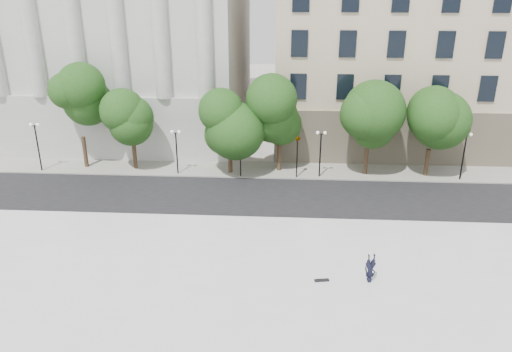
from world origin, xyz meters
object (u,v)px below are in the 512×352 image
(traffic_light_west, at_px, (240,136))
(person_lying, at_px, (370,278))
(traffic_light_east, at_px, (298,136))
(skateboard, at_px, (322,280))

(traffic_light_west, bearing_deg, person_lying, -61.79)
(traffic_light_east, relative_size, person_lying, 2.53)
(traffic_light_west, distance_m, person_lying, 18.16)
(person_lying, distance_m, skateboard, 2.61)
(traffic_light_west, xyz_separation_m, traffic_light_east, (4.75, -0.00, 0.12))
(skateboard, bearing_deg, person_lying, -7.08)
(traffic_light_east, height_order, skateboard, traffic_light_east)
(traffic_light_west, relative_size, traffic_light_east, 0.97)
(traffic_light_east, bearing_deg, person_lying, -76.74)
(traffic_light_east, distance_m, person_lying, 16.51)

